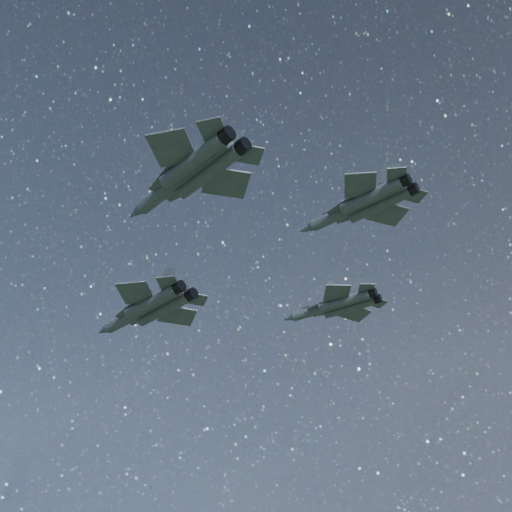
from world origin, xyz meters
The scene contains 4 objects.
jet_lead centered at (-23.06, 0.58, 148.13)m, with size 19.73×13.88×4.99m.
jet_left centered at (-4.40, 20.10, 151.54)m, with size 16.29×11.37×4.10m.
jet_right centered at (-0.03, -17.59, 146.84)m, with size 19.11×13.23×4.80m.
jet_slot centered at (11.75, -1.54, 147.65)m, with size 15.55×11.08×3.97m.
Camera 1 is at (37.50, -57.34, 95.31)m, focal length 50.00 mm.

